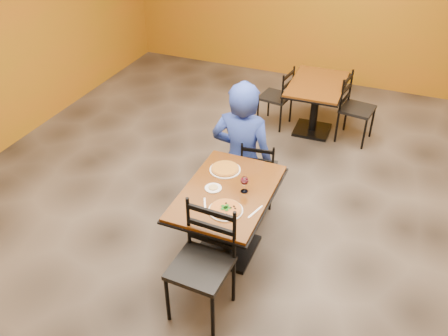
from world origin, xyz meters
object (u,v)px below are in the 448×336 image
at_px(table_main, 228,207).
at_px(chair_second_left, 275,97).
at_px(plate_main, 226,210).
at_px(plate_far, 225,170).
at_px(pizza_main, 226,209).
at_px(table_second, 316,96).
at_px(chair_main_near, 200,268).
at_px(wine_glass, 244,184).
at_px(diner, 242,143).
at_px(pizza_far, 225,168).
at_px(side_plate, 213,188).
at_px(chair_second_right, 357,110).
at_px(chair_main_far, 259,169).

bearing_deg(table_main, chair_second_left, 97.38).
distance_m(plate_main, plate_far, 0.63).
distance_m(table_main, pizza_main, 0.36).
bearing_deg(table_second, chair_main_near, -92.55).
xyz_separation_m(chair_main_near, wine_glass, (0.07, 0.84, 0.32)).
bearing_deg(chair_main_near, diner, 100.96).
distance_m(pizza_main, pizza_far, 0.63).
height_order(table_second, plate_main, plate_main).
distance_m(plate_far, wine_glass, 0.40).
height_order(chair_main_near, side_plate, chair_main_near).
bearing_deg(pizza_far, chair_second_right, 68.15).
relative_size(chair_main_far, chair_second_right, 0.89).
height_order(table_main, table_second, same).
xyz_separation_m(table_second, chair_second_right, (0.58, 0.00, -0.09)).
bearing_deg(plate_far, diner, 92.96).
relative_size(side_plate, wine_glass, 0.89).
bearing_deg(wine_glass, pizza_main, -99.35).
distance_m(diner, pizza_main, 1.18).
height_order(chair_second_right, plate_far, chair_second_right).
height_order(chair_main_near, chair_second_left, chair_main_near).
xyz_separation_m(table_main, chair_second_left, (-0.35, 2.68, -0.12)).
xyz_separation_m(chair_second_right, plate_main, (-0.71, -2.96, 0.29)).
distance_m(table_main, plate_far, 0.39).
bearing_deg(side_plate, table_second, 82.27).
height_order(plate_far, pizza_far, pizza_far).
distance_m(plate_main, wine_glass, 0.34).
height_order(chair_main_far, chair_second_left, chair_second_left).
relative_size(diner, wine_glass, 8.13).
bearing_deg(chair_second_left, wine_glass, 18.65).
height_order(table_main, chair_second_left, chair_second_left).
bearing_deg(table_second, diner, -102.71).
bearing_deg(chair_main_far, plate_far, 66.38).
height_order(chair_main_near, pizza_far, chair_main_near).
height_order(plate_main, pizza_main, pizza_main).
xyz_separation_m(chair_second_left, chair_second_right, (1.15, 0.00, 0.03)).
bearing_deg(pizza_far, plate_main, -67.27).
distance_m(chair_main_near, pizza_far, 1.14).
relative_size(chair_main_far, plate_main, 2.66).
height_order(table_main, pizza_main, pizza_main).
height_order(chair_main_near, chair_second_right, chair_main_near).
relative_size(diner, plate_far, 4.72).
height_order(chair_second_right, diner, diner).
relative_size(chair_main_far, plate_far, 2.66).
bearing_deg(side_plate, plate_far, 92.06).
bearing_deg(pizza_main, chair_second_left, 98.45).
bearing_deg(plate_main, table_second, 87.37).
bearing_deg(wine_glass, chair_second_right, 75.96).
bearing_deg(table_main, chair_main_near, -84.65).
xyz_separation_m(table_second, chair_main_far, (-0.21, -1.77, -0.14)).
height_order(chair_main_far, wine_glass, wine_glass).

